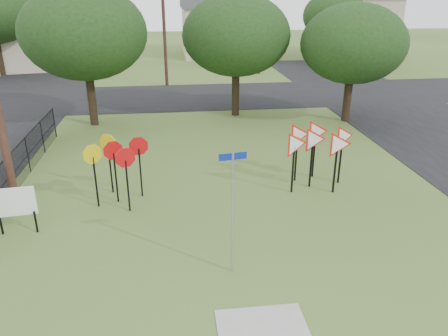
# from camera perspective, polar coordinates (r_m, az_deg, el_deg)

# --- Properties ---
(ground) EXTENTS (140.00, 140.00, 0.00)m
(ground) POSITION_cam_1_polar(r_m,az_deg,el_deg) (12.22, 2.62, -12.32)
(ground) COLOR #3D5A22
(street_right) EXTENTS (8.00, 50.00, 0.02)m
(street_right) POSITION_cam_1_polar(r_m,az_deg,el_deg) (25.17, 26.53, 4.01)
(street_right) COLOR black
(street_right) RESTS_ON ground
(street_far) EXTENTS (60.00, 8.00, 0.02)m
(street_far) POSITION_cam_1_polar(r_m,az_deg,el_deg) (30.73, -3.65, 9.33)
(street_far) COLOR black
(street_far) RESTS_ON ground
(curb_pad) EXTENTS (2.00, 1.20, 0.02)m
(curb_pad) POSITION_cam_1_polar(r_m,az_deg,el_deg) (10.37, 4.95, -19.77)
(curb_pad) COLOR gray
(curb_pad) RESTS_ON ground
(street_name_sign) EXTENTS (0.69, 0.13, 3.35)m
(street_name_sign) POSITION_cam_1_polar(r_m,az_deg,el_deg) (10.93, 1.10, -5.16)
(street_name_sign) COLOR #9A9DA2
(street_name_sign) RESTS_ON ground
(stop_sign_cluster) EXTENTS (2.10, 1.85, 2.26)m
(stop_sign_cluster) POSITION_cam_1_polar(r_m,az_deg,el_deg) (15.22, -13.91, 1.50)
(stop_sign_cluster) COLOR black
(stop_sign_cluster) RESTS_ON ground
(yield_sign_cluster) EXTENTS (2.99, 1.67, 2.38)m
(yield_sign_cluster) POSITION_cam_1_polar(r_m,az_deg,el_deg) (16.40, 12.00, 3.42)
(yield_sign_cluster) COLOR black
(yield_sign_cluster) RESTS_ON ground
(info_board) EXTENTS (1.22, 0.17, 1.53)m
(info_board) POSITION_cam_1_polar(r_m,az_deg,el_deg) (14.48, -25.68, -4.21)
(info_board) COLOR black
(info_board) RESTS_ON ground
(far_pole_a) EXTENTS (1.40, 0.24, 9.00)m
(far_pole_a) POSITION_cam_1_polar(r_m,az_deg,el_deg) (33.97, -7.86, 18.26)
(far_pole_a) COLOR #44291F
(far_pole_a) RESTS_ON ground
(far_pole_b) EXTENTS (1.40, 0.24, 8.50)m
(far_pole_b) POSITION_cam_1_polar(r_m,az_deg,el_deg) (38.76, 4.73, 18.51)
(far_pole_b) COLOR #44291F
(far_pole_b) RESTS_ON ground
(far_pole_c) EXTENTS (1.40, 0.24, 9.00)m
(far_pole_c) POSITION_cam_1_polar(r_m,az_deg,el_deg) (40.79, -19.71, 17.91)
(far_pole_c) COLOR #44291F
(far_pole_c) RESTS_ON ground
(fence_run) EXTENTS (0.05, 11.55, 1.50)m
(fence_run) POSITION_cam_1_polar(r_m,az_deg,el_deg) (18.23, -25.23, 0.40)
(fence_run) COLOR black
(fence_run) RESTS_ON ground
(house_left) EXTENTS (10.58, 8.88, 7.20)m
(house_left) POSITION_cam_1_polar(r_m,az_deg,el_deg) (45.67, -23.64, 16.52)
(house_left) COLOR #C0B29B
(house_left) RESTS_ON ground
(house_mid) EXTENTS (8.40, 8.40, 6.20)m
(house_mid) POSITION_cam_1_polar(r_m,az_deg,el_deg) (50.36, -0.52, 18.11)
(house_mid) COLOR #C0B29B
(house_mid) RESTS_ON ground
(house_right) EXTENTS (8.30, 8.30, 7.20)m
(house_right) POSITION_cam_1_polar(r_m,az_deg,el_deg) (50.08, 17.01, 17.74)
(house_right) COLOR #C0B29B
(house_right) RESTS_ON ground
(tree_near_left) EXTENTS (6.40, 6.40, 7.27)m
(tree_near_left) POSITION_cam_1_polar(r_m,az_deg,el_deg) (24.34, -17.81, 16.47)
(tree_near_left) COLOR black
(tree_near_left) RESTS_ON ground
(tree_near_mid) EXTENTS (6.00, 6.00, 6.80)m
(tree_near_mid) POSITION_cam_1_polar(r_m,az_deg,el_deg) (25.29, 1.59, 16.94)
(tree_near_mid) COLOR black
(tree_near_mid) RESTS_ON ground
(tree_near_right) EXTENTS (5.60, 5.60, 6.33)m
(tree_near_right) POSITION_cam_1_polar(r_m,az_deg,el_deg) (25.04, 16.54, 15.29)
(tree_near_right) COLOR black
(tree_near_right) RESTS_ON ground
(tree_far_right) EXTENTS (6.00, 6.00, 6.80)m
(tree_far_right) POSITION_cam_1_polar(r_m,az_deg,el_deg) (44.82, 14.29, 18.71)
(tree_far_right) COLOR black
(tree_far_right) RESTS_ON ground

